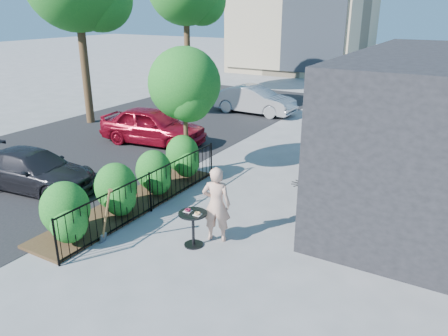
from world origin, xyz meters
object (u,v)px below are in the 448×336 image
Objects in this scene: patio_tree at (186,88)px; car_darkgrey at (33,170)px; shovel at (106,219)px; car_red at (153,126)px; cafe_table at (193,223)px; car_silver at (254,100)px; woman at (216,204)px.

patio_tree reaches higher than car_darkgrey.
patio_tree reaches higher than shovel.
patio_tree is 4.25m from car_red.
car_silver is at bearing 110.68° from cafe_table.
car_darkgrey is (-4.19, 1.32, -0.05)m from shovel.
woman is 1.23× the size of shovel.
shovel is at bearing -166.19° from car_silver.
car_silver is at bearing -13.49° from car_darkgrey.
shovel is 0.35× the size of car_silver.
patio_tree reaches higher than car_red.
cafe_table is 0.21× the size of car_silver.
woman is 0.43× the size of car_silver.
car_red is (-5.77, 5.72, 0.16)m from cafe_table.
woman is at bearing 58.40° from cafe_table.
car_darkgrey is at bearing 176.36° from cafe_table.
woman is 6.21m from car_darkgrey.
woman reaches higher than shovel.
patio_tree is 2.73× the size of shovel.
car_red reaches higher than car_darkgrey.
cafe_table is 0.67m from woman.
patio_tree is at bearing -165.91° from car_silver.
shovel reaches higher than car_darkgrey.
cafe_table is 0.49× the size of woman.
car_darkgrey is (-5.89, 0.38, 0.02)m from cafe_table.
shovel is 0.34× the size of car_red.
cafe_table is at bearing 38.70° from woman.
shovel is (-2.01, -1.45, -0.26)m from woman.
patio_tree is at bearing -130.63° from car_red.
cafe_table is at bearing 29.16° from shovel.
car_silver is at bearing -16.03° from car_red.
car_red is (-3.09, 2.08, -2.05)m from patio_tree.
woman is 0.45× the size of car_darkgrey.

